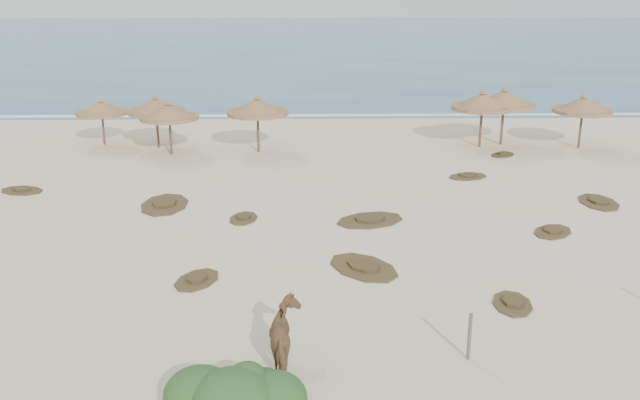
# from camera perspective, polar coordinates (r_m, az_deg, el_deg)

# --- Properties ---
(ground) EXTENTS (160.00, 160.00, 0.00)m
(ground) POSITION_cam_1_polar(r_m,az_deg,el_deg) (21.52, -0.31, -6.78)
(ground) COLOR beige
(ground) RESTS_ON ground
(ocean) EXTENTS (200.00, 100.00, 0.01)m
(ocean) POSITION_cam_1_polar(r_m,az_deg,el_deg) (94.97, -1.03, 12.51)
(ocean) COLOR navy
(ocean) RESTS_ON ground
(foam_line) EXTENTS (70.00, 0.60, 0.01)m
(foam_line) POSITION_cam_1_polar(r_m,az_deg,el_deg) (46.42, -0.81, 6.77)
(foam_line) COLOR white
(foam_line) RESTS_ON ground
(palapa_0) EXTENTS (3.34, 3.34, 2.54)m
(palapa_0) POSITION_cam_1_polar(r_m,az_deg,el_deg) (39.88, -17.08, 7.01)
(palapa_0) COLOR brown
(palapa_0) RESTS_ON ground
(palapa_1) EXTENTS (3.15, 3.15, 2.78)m
(palapa_1) POSITION_cam_1_polar(r_m,az_deg,el_deg) (36.85, -11.99, 6.86)
(palapa_1) COLOR brown
(palapa_1) RESTS_ON ground
(palapa_2) EXTENTS (3.54, 3.54, 2.84)m
(palapa_2) POSITION_cam_1_polar(r_m,az_deg,el_deg) (38.41, -13.00, 7.30)
(palapa_2) COLOR brown
(palapa_2) RESTS_ON ground
(palapa_3) EXTENTS (4.04, 4.04, 2.99)m
(palapa_3) POSITION_cam_1_polar(r_m,az_deg,el_deg) (36.68, -5.03, 7.39)
(palapa_3) COLOR brown
(palapa_3) RESTS_ON ground
(palapa_4) EXTENTS (3.94, 3.94, 3.08)m
(palapa_4) POSITION_cam_1_polar(r_m,az_deg,el_deg) (38.60, 12.87, 7.64)
(palapa_4) COLOR brown
(palapa_4) RESTS_ON ground
(palapa_5) EXTENTS (4.18, 4.18, 3.14)m
(palapa_5) POSITION_cam_1_polar(r_m,az_deg,el_deg) (39.41, 14.52, 7.79)
(palapa_5) COLOR brown
(palapa_5) RESTS_ON ground
(palapa_6) EXTENTS (4.09, 4.09, 2.90)m
(palapa_6) POSITION_cam_1_polar(r_m,az_deg,el_deg) (39.82, 20.30, 7.09)
(palapa_6) COLOR brown
(palapa_6) RESTS_ON ground
(horse) EXTENTS (1.02, 1.91, 1.55)m
(horse) POSITION_cam_1_polar(r_m,az_deg,el_deg) (17.05, -2.65, -10.91)
(horse) COLOR brown
(horse) RESTS_ON ground
(fence_post_near) EXTENTS (0.11, 0.11, 1.22)m
(fence_post_near) POSITION_cam_1_polar(r_m,az_deg,el_deg) (17.78, 11.87, -10.64)
(fence_post_near) COLOR brown
(fence_post_near) RESTS_ON ground
(scrub_1) EXTENTS (1.90, 2.90, 0.16)m
(scrub_1) POSITION_cam_1_polar(r_m,az_deg,el_deg) (29.20, -12.34, -0.33)
(scrub_1) COLOR #504023
(scrub_1) RESTS_ON ground
(scrub_2) EXTENTS (1.28, 1.73, 0.16)m
(scrub_2) POSITION_cam_1_polar(r_m,az_deg,el_deg) (27.11, -6.15, -1.44)
(scrub_2) COLOR #504023
(scrub_2) RESTS_ON ground
(scrub_3) EXTENTS (3.15, 2.68, 0.16)m
(scrub_3) POSITION_cam_1_polar(r_m,az_deg,el_deg) (26.82, 4.02, -1.58)
(scrub_3) COLOR #504023
(scrub_3) RESTS_ON ground
(scrub_4) EXTENTS (2.08, 2.14, 0.16)m
(scrub_4) POSITION_cam_1_polar(r_m,az_deg,el_deg) (26.92, 18.13, -2.40)
(scrub_4) COLOR #504023
(scrub_4) RESTS_ON ground
(scrub_5) EXTENTS (1.56, 2.35, 0.16)m
(scrub_5) POSITION_cam_1_polar(r_m,az_deg,el_deg) (30.94, 21.40, -0.14)
(scrub_5) COLOR #504023
(scrub_5) RESTS_ON ground
(scrub_6) EXTENTS (2.24, 1.81, 0.16)m
(scrub_6) POSITION_cam_1_polar(r_m,az_deg,el_deg) (32.90, -22.76, 0.73)
(scrub_6) COLOR #504023
(scrub_6) RESTS_ON ground
(scrub_7) EXTENTS (2.16, 1.77, 0.16)m
(scrub_7) POSITION_cam_1_polar(r_m,az_deg,el_deg) (33.11, 11.73, 1.89)
(scrub_7) COLOR #504023
(scrub_7) RESTS_ON ground
(scrub_9) EXTENTS (2.96, 3.19, 0.16)m
(scrub_9) POSITION_cam_1_polar(r_m,az_deg,el_deg) (22.65, 3.49, -5.36)
(scrub_9) COLOR #504023
(scrub_9) RESTS_ON ground
(scrub_10) EXTENTS (1.74, 1.68, 0.16)m
(scrub_10) POSITION_cam_1_polar(r_m,az_deg,el_deg) (37.45, 14.41, 3.55)
(scrub_10) COLOR #504023
(scrub_10) RESTS_ON ground
(scrub_11) EXTENTS (1.77, 2.11, 0.16)m
(scrub_11) POSITION_cam_1_polar(r_m,az_deg,el_deg) (22.05, -9.82, -6.28)
(scrub_11) COLOR #504023
(scrub_11) RESTS_ON ground
(scrub_12) EXTENTS (1.34, 1.84, 0.16)m
(scrub_12) POSITION_cam_1_polar(r_m,az_deg,el_deg) (20.97, 15.14, -7.98)
(scrub_12) COLOR #504023
(scrub_12) RESTS_ON ground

